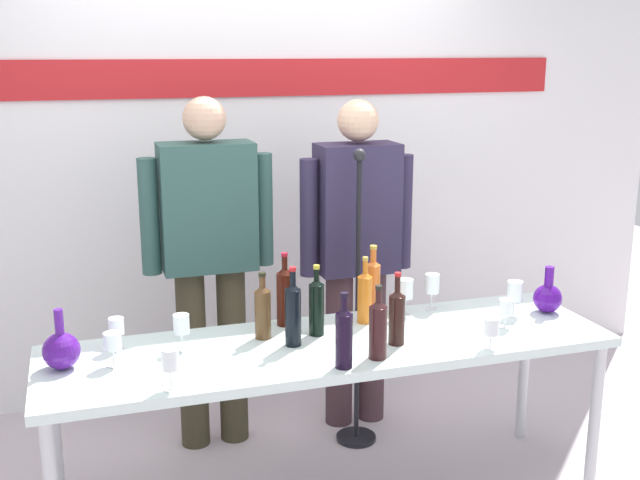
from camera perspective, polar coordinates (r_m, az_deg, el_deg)
The scene contains 25 objects.
back_wall at distance 4.38m, azimuth -5.04°, elevation 8.26°, with size 5.21×0.11×3.00m.
display_table at distance 3.26m, azimuth 0.82°, elevation -8.41°, with size 2.35×0.66×0.75m.
decanter_blue_left at distance 3.11m, azimuth -18.42°, elevation -7.63°, with size 0.14×0.14×0.24m.
decanter_blue_right at distance 3.71m, azimuth 16.34°, elevation -4.02°, with size 0.13×0.13×0.22m.
presenter_left at distance 3.74m, azimuth -8.13°, elevation -0.78°, with size 0.63×0.22×1.71m.
presenter_right at distance 3.93m, azimuth 2.70°, elevation -0.38°, with size 0.59×0.22×1.69m.
wine_bottle_0 at distance 3.16m, azimuth -1.99°, elevation -5.32°, with size 0.07×0.07×0.33m.
wine_bottle_1 at distance 3.42m, azimuth 3.30°, elevation -4.06°, with size 0.07×0.07×0.30m.
wine_bottle_2 at distance 2.95m, azimuth 1.77°, elevation -7.01°, with size 0.07×0.07×0.30m.
wine_bottle_3 at distance 3.25m, azimuth -4.21°, elevation -5.11°, with size 0.07×0.07×0.28m.
wine_bottle_4 at distance 3.04m, azimuth 4.27°, elevation -6.42°, with size 0.07×0.07×0.30m.
wine_bottle_5 at distance 3.19m, azimuth 5.65°, elevation -5.50°, with size 0.07×0.07×0.30m.
wine_bottle_6 at distance 3.27m, azimuth -0.26°, elevation -4.79°, with size 0.06×0.06×0.30m.
wine_bottle_7 at distance 3.39m, azimuth -2.58°, elevation -4.01°, with size 0.07×0.07×0.33m.
wine_bottle_8 at distance 3.53m, azimuth 3.89°, elevation -3.28°, with size 0.07×0.07×0.32m.
wine_glass_left_0 at distance 3.22m, azimuth -14.69°, elevation -6.20°, with size 0.06×0.06×0.14m.
wine_glass_left_1 at distance 3.17m, azimuth -10.11°, elevation -6.15°, with size 0.06×0.06×0.15m.
wine_glass_left_2 at distance 2.82m, azimuth -10.93°, elevation -8.66°, with size 0.06×0.06×0.15m.
wine_glass_left_3 at distance 3.07m, azimuth -14.96°, elevation -7.22°, with size 0.07×0.07×0.13m.
wine_glass_right_0 at distance 3.63m, azimuth 8.21°, elevation -3.22°, with size 0.07×0.07×0.17m.
wine_glass_right_1 at distance 3.21m, azimuth 12.42°, elevation -6.26°, with size 0.06×0.06×0.13m.
wine_glass_right_2 at distance 3.46m, azimuth 13.46°, elevation -4.83°, with size 0.06×0.06×0.13m.
wine_glass_right_3 at distance 3.61m, azimuth 14.08°, elevation -3.69°, with size 0.07×0.07×0.16m.
wine_glass_right_4 at distance 3.53m, azimuth 6.27°, elevation -3.63°, with size 0.07×0.07×0.17m.
microphone_stand at distance 3.87m, azimuth 2.74°, elevation -7.95°, with size 0.20×0.20×1.48m.
Camera 1 is at (-0.97, -2.86, 1.92)m, focal length 43.70 mm.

